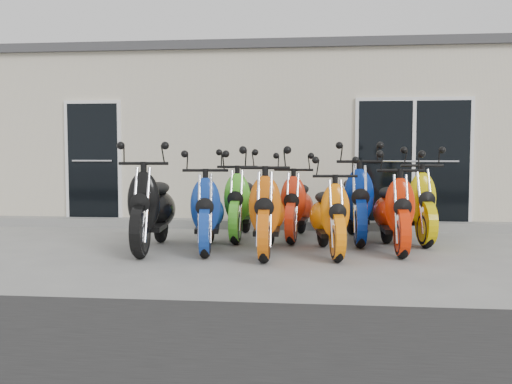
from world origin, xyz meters
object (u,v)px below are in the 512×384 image
scooter_front_blue (207,200)px  scooter_front_orange_a (267,200)px  scooter_front_black (152,196)px  scooter_back_red (297,196)px  scooter_back_yellow (412,194)px  scooter_back_green (241,194)px  scooter_back_blue (356,192)px  scooter_front_orange_b (330,205)px  scooter_front_red (394,201)px

scooter_front_blue → scooter_front_orange_a: (0.85, -0.21, 0.03)m
scooter_front_orange_a → scooter_front_black: bearing=173.5°
scooter_front_orange_a → scooter_back_red: 1.42m
scooter_back_red → scooter_back_yellow: scooter_back_yellow is taller
scooter_back_green → scooter_back_blue: size_ratio=0.93×
scooter_back_red → scooter_back_yellow: 1.75m
scooter_front_orange_a → scooter_back_blue: bearing=43.5°
scooter_front_blue → scooter_back_yellow: bearing=12.7°
scooter_front_blue → scooter_front_orange_b: size_ratio=1.06×
scooter_front_orange_a → scooter_back_yellow: 2.48m
scooter_back_green → scooter_back_red: scooter_back_green is taller
scooter_front_blue → scooter_back_yellow: (2.95, 1.11, 0.03)m
scooter_front_blue → scooter_back_red: 1.68m
scooter_front_orange_b → scooter_back_green: 1.86m
scooter_front_orange_a → scooter_back_yellow: bearing=30.2°
scooter_front_orange_a → scooter_back_green: size_ratio=1.02×
scooter_front_black → scooter_front_red: size_ratio=1.08×
scooter_front_black → scooter_back_green: scooter_front_black is taller
scooter_front_orange_a → scooter_front_orange_b: (0.83, 0.07, -0.07)m
scooter_front_black → scooter_front_orange_b: scooter_front_black is taller
scooter_front_orange_a → scooter_front_red: scooter_front_orange_a is taller
scooter_back_green → scooter_front_blue: bearing=-106.0°
scooter_front_orange_a → scooter_back_green: 1.44m
scooter_front_orange_a → scooter_front_red: 1.77m
scooter_front_red → scooter_back_green: (-2.24, 0.91, 0.01)m
scooter_front_orange_a → scooter_front_red: size_ratio=1.04×
scooter_front_orange_b → scooter_front_red: scooter_front_red is taller
scooter_front_blue → scooter_front_orange_b: 1.68m
scooter_back_red → scooter_back_blue: size_ratio=0.90×
scooter_front_blue → scooter_back_blue: size_ratio=0.92×
scooter_front_orange_b → scooter_back_yellow: 1.79m
scooter_front_blue → scooter_back_red: bearing=36.3°
scooter_front_blue → scooter_front_orange_a: size_ratio=0.96×
scooter_back_green → scooter_back_yellow: size_ratio=0.98×
scooter_back_green → scooter_back_blue: bearing=-2.5°
scooter_front_orange_a → scooter_front_red: bearing=12.2°
scooter_front_red → scooter_back_blue: bearing=116.9°
scooter_back_yellow → scooter_front_red: bearing=-121.9°
scooter_back_blue → scooter_front_orange_a: bearing=-136.0°
scooter_front_blue → scooter_front_orange_a: scooter_front_orange_a is taller
scooter_front_blue → scooter_front_orange_a: bearing=-21.6°
scooter_front_red → scooter_back_green: scooter_back_green is taller
scooter_front_black → scooter_front_orange_b: (2.44, -0.06, -0.10)m
scooter_back_blue → scooter_front_red: bearing=-62.6°
scooter_front_orange_a → scooter_front_orange_b: size_ratio=1.10×
scooter_front_blue → scooter_front_red: 2.58m
scooter_front_orange_a → scooter_back_yellow: size_ratio=1.00×
scooter_front_orange_a → scooter_back_yellow: (2.10, 1.32, 0.00)m
scooter_back_green → scooter_back_yellow: (2.63, -0.02, 0.02)m
scooter_back_blue → scooter_back_yellow: scooter_back_blue is taller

